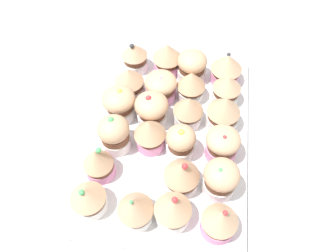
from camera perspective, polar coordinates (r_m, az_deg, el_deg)
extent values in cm
cube|color=#9E9EA3|center=(64.20, 0.00, -2.90)|extent=(180.00, 180.00, 3.00)
cube|color=silver|center=(62.42, 0.00, -1.88)|extent=(43.59, 30.41, 1.20)
cylinder|color=pink|center=(53.64, 8.83, -17.12)|extent=(5.54, 5.54, 2.42)
cylinder|color=brown|center=(51.93, 9.10, -16.51)|extent=(5.25, 5.25, 1.21)
cone|color=tan|center=(49.86, 9.44, -15.71)|extent=(5.70, 5.70, 3.21)
sphere|color=red|center=(48.57, 10.16, -14.98)|extent=(0.77, 0.77, 0.77)
cylinder|color=white|center=(56.03, 8.98, -10.36)|extent=(5.58, 5.58, 2.72)
cylinder|color=brown|center=(54.13, 9.27, -9.44)|extent=(5.15, 5.15, 1.51)
ellipsoid|color=tan|center=(52.37, 9.56, -8.51)|extent=(5.97, 5.97, 4.09)
sphere|color=#4CB266|center=(50.51, 9.32, -7.72)|extent=(0.72, 0.72, 0.72)
cylinder|color=pink|center=(59.34, 9.32, -4.33)|extent=(5.67, 5.67, 2.60)
cylinder|color=brown|center=(57.66, 9.58, -3.33)|extent=(5.17, 5.17, 1.39)
ellipsoid|color=tan|center=(56.23, 9.82, -2.42)|extent=(6.15, 6.15, 3.37)
sphere|color=red|center=(54.65, 10.07, -1.98)|extent=(0.73, 0.73, 0.73)
cylinder|color=white|center=(63.07, 9.49, 1.01)|extent=(6.14, 6.14, 2.72)
cylinder|color=brown|center=(61.41, 9.76, 2.14)|extent=(5.76, 5.76, 1.45)
cone|color=tan|center=(59.35, 10.11, 3.67)|extent=(6.32, 6.32, 3.84)
cylinder|color=white|center=(67.08, 10.08, 5.20)|extent=(5.38, 5.38, 2.51)
cylinder|color=brown|center=(65.64, 10.32, 6.28)|extent=(5.13, 5.13, 1.35)
cone|color=tan|center=(64.01, 10.62, 7.58)|extent=(5.69, 5.69, 3.09)
cylinder|color=pink|center=(70.80, 10.04, 8.68)|extent=(5.98, 5.98, 2.58)
cylinder|color=brown|center=(69.51, 10.26, 9.71)|extent=(5.69, 5.69, 1.08)
cone|color=tan|center=(67.90, 10.55, 11.09)|extent=(6.56, 6.56, 3.59)
sphere|color=#333338|center=(67.11, 10.77, 12.39)|extent=(0.76, 0.76, 0.76)
cylinder|color=white|center=(53.46, 0.83, -15.61)|extent=(5.58, 5.58, 2.67)
cylinder|color=brown|center=(51.58, 0.86, -14.88)|extent=(5.20, 5.20, 1.31)
cone|color=tan|center=(49.46, 0.89, -13.99)|extent=(5.94, 5.94, 3.21)
sphere|color=red|center=(48.22, 1.20, -13.03)|extent=(0.96, 0.96, 0.96)
cylinder|color=white|center=(55.85, 2.33, -9.87)|extent=(5.95, 5.95, 2.42)
cylinder|color=brown|center=(54.19, 2.39, -9.05)|extent=(5.61, 5.61, 1.24)
cone|color=tan|center=(51.86, 2.49, -7.80)|extent=(6.12, 6.12, 3.98)
sphere|color=red|center=(50.08, 3.00, -7.18)|extent=(0.98, 0.98, 0.98)
cylinder|color=white|center=(58.88, 2.20, -4.06)|extent=(5.22, 5.22, 2.46)
cylinder|color=brown|center=(57.25, 2.26, -3.09)|extent=(4.61, 4.61, 1.36)
ellipsoid|color=tan|center=(55.67, 2.32, -2.08)|extent=(5.28, 5.28, 3.95)
sphere|color=#EAD64C|center=(54.09, 2.35, -1.17)|extent=(1.19, 1.19, 1.19)
cylinder|color=white|center=(62.81, 3.50, 1.49)|extent=(5.39, 5.39, 2.55)
cylinder|color=brown|center=(61.38, 3.58, 2.48)|extent=(4.77, 4.77, 1.01)
cone|color=tan|center=(59.57, 3.70, 3.81)|extent=(5.76, 5.76, 3.59)
cylinder|color=white|center=(66.91, 4.01, 5.86)|extent=(5.49, 5.49, 2.34)
cylinder|color=brown|center=(65.64, 4.09, 6.82)|extent=(4.92, 4.92, 1.05)
cone|color=tan|center=(63.88, 4.22, 8.24)|extent=(5.82, 5.82, 3.71)
cylinder|color=white|center=(70.57, 4.16, 9.33)|extent=(6.15, 6.15, 2.57)
cylinder|color=brown|center=(69.29, 4.25, 10.37)|extent=(5.52, 5.52, 1.04)
ellipsoid|color=tan|center=(68.07, 4.34, 11.41)|extent=(6.23, 6.23, 4.08)
cylinder|color=white|center=(53.93, -5.56, -15.49)|extent=(5.22, 5.22, 2.24)
cylinder|color=brown|center=(52.19, -5.73, -14.81)|extent=(4.73, 4.73, 1.48)
cone|color=tan|center=(49.68, -5.99, -13.75)|extent=(5.79, 5.79, 3.89)
sphere|color=#4CB266|center=(47.88, -6.58, -13.29)|extent=(0.60, 0.60, 0.60)
cylinder|color=pink|center=(59.66, -3.13, -2.73)|extent=(5.37, 5.37, 2.64)
cylinder|color=brown|center=(58.06, -3.22, -1.73)|extent=(5.05, 5.05, 1.17)
cone|color=tan|center=(56.05, -3.33, -0.38)|extent=(5.85, 5.85, 3.67)
cylinder|color=white|center=(63.02, -2.82, 1.65)|extent=(5.84, 5.84, 2.34)
cylinder|color=brown|center=(61.57, -2.89, 2.65)|extent=(5.17, 5.17, 1.29)
ellipsoid|color=tan|center=(60.10, -2.96, 3.74)|extent=(6.42, 6.42, 4.08)
sphere|color=red|center=(58.73, -3.48, 4.94)|extent=(1.13, 1.13, 1.13)
cylinder|color=pink|center=(66.81, -1.26, 5.87)|extent=(6.07, 6.07, 2.28)
cylinder|color=brown|center=(65.52, -1.29, 6.85)|extent=(5.41, 5.41, 1.14)
ellipsoid|color=tan|center=(64.35, -1.31, 7.78)|extent=(6.50, 6.50, 3.34)
sphere|color=pink|center=(63.02, -1.27, 8.57)|extent=(0.63, 0.63, 0.63)
cylinder|color=pink|center=(71.88, -0.16, 10.52)|extent=(5.85, 5.85, 2.49)
cylinder|color=brown|center=(70.56, -0.17, 11.62)|extent=(5.25, 5.25, 1.31)
cone|color=tan|center=(68.88, -0.17, 13.11)|extent=(6.26, 6.26, 3.64)
cylinder|color=white|center=(55.80, -13.57, -13.20)|extent=(5.51, 5.51, 2.36)
cylinder|color=brown|center=(54.22, -13.94, -12.52)|extent=(5.22, 5.22, 1.13)
cone|color=tan|center=(52.41, -14.38, -11.67)|extent=(5.86, 5.86, 2.90)
sphere|color=#4CB266|center=(51.25, -15.16, -11.34)|extent=(0.94, 0.94, 0.94)
cylinder|color=pink|center=(58.13, -11.91, -7.56)|extent=(5.23, 5.23, 2.29)
cylinder|color=brown|center=(56.67, -12.20, -6.77)|extent=(4.93, 4.93, 1.09)
cone|color=tan|center=(54.59, -12.65, -5.58)|extent=(5.28, 5.28, 3.76)
sphere|color=#4CB266|center=(53.22, -12.26, -4.23)|extent=(1.01, 1.01, 1.01)
cylinder|color=white|center=(60.25, -9.18, -2.78)|extent=(5.45, 5.45, 2.71)
cylinder|color=brown|center=(58.47, -9.45, -1.67)|extent=(5.10, 5.10, 1.57)
ellipsoid|color=tan|center=(56.77, -9.73, -0.53)|extent=(5.74, 5.74, 4.29)
sphere|color=#4CB266|center=(55.48, -10.13, 1.03)|extent=(1.10, 1.10, 1.10)
cylinder|color=white|center=(64.40, -8.40, 2.70)|extent=(5.85, 5.85, 2.54)
cylinder|color=brown|center=(62.91, -8.61, 3.76)|extent=(5.22, 5.22, 1.31)
ellipsoid|color=tan|center=(61.53, -8.82, 4.80)|extent=(6.40, 6.40, 3.81)
sphere|color=#EAD64C|center=(60.37, -8.62, 6.11)|extent=(1.08, 1.08, 1.08)
cylinder|color=white|center=(67.84, -6.71, 6.41)|extent=(5.82, 5.82, 2.27)
cylinder|color=brown|center=(66.45, -6.86, 7.48)|extent=(5.40, 5.40, 1.47)
cone|color=tan|center=(64.72, -7.07, 8.89)|extent=(6.00, 6.00, 3.29)
cylinder|color=white|center=(72.92, -5.81, 10.85)|extent=(5.48, 5.48, 2.24)
cylinder|color=brown|center=(71.60, -5.94, 11.94)|extent=(4.88, 4.88, 1.58)
cone|color=tan|center=(70.05, -6.10, 13.32)|extent=(5.62, 5.62, 3.04)
sphere|color=#333338|center=(68.91, -6.47, 13.96)|extent=(0.97, 0.97, 0.97)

